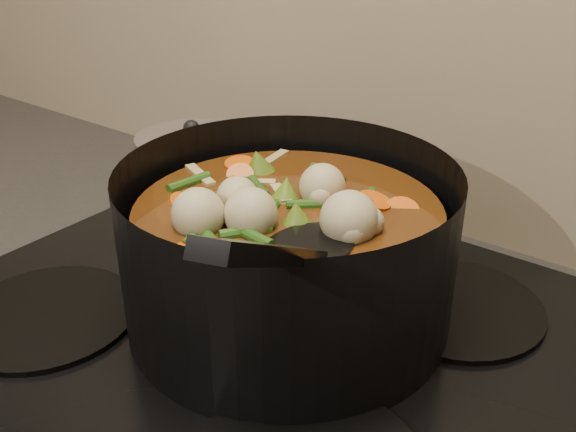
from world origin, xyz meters
The scene contains 3 objects.
stovetop centered at (0.00, 1.93, 0.92)m, with size 0.62×0.54×0.03m.
stockpot centered at (0.03, 1.95, 1.00)m, with size 0.35×0.42×0.23m.
saucepan centered at (-0.22, 2.08, 0.98)m, with size 0.15×0.15×0.12m.
Camera 1 is at (0.35, 1.52, 1.31)m, focal length 40.00 mm.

